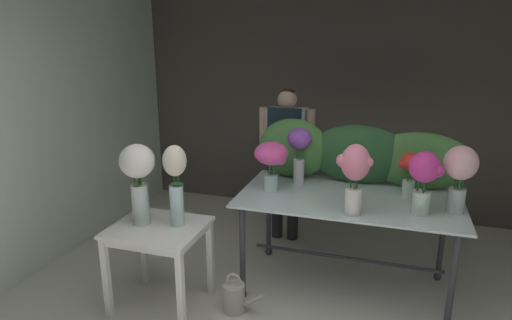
% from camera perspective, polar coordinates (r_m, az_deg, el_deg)
% --- Properties ---
extents(ground_plane, '(7.83, 7.83, 0.00)m').
position_cam_1_polar(ground_plane, '(4.34, 5.92, -14.49)').
color(ground_plane, beige).
extents(wall_back, '(4.98, 0.12, 2.93)m').
position_cam_1_polar(wall_back, '(5.55, 10.17, 8.20)').
color(wall_back, '#4C4742').
rests_on(wall_back, ground).
extents(wall_left, '(0.12, 3.68, 2.93)m').
position_cam_1_polar(wall_left, '(4.92, -23.35, 6.19)').
color(wall_left, silver).
rests_on(wall_left, ground).
extents(display_table_glass, '(1.83, 1.01, 0.88)m').
position_cam_1_polar(display_table_glass, '(3.86, 11.80, -6.41)').
color(display_table_glass, silver).
rests_on(display_table_glass, ground).
extents(side_table_white, '(0.72, 0.63, 0.72)m').
position_cam_1_polar(side_table_white, '(3.67, -12.46, -9.66)').
color(side_table_white, white).
rests_on(side_table_white, ground).
extents(florist, '(0.59, 0.24, 1.65)m').
position_cam_1_polar(florist, '(4.67, 3.92, 1.43)').
color(florist, '#232328').
rests_on(florist, ground).
extents(foliage_backdrop, '(1.91, 0.31, 0.56)m').
position_cam_1_polar(foliage_backdrop, '(4.10, 12.07, 0.79)').
color(foliage_backdrop, '#477F3D').
rests_on(foliage_backdrop, display_table_glass).
extents(vase_fuchsia_lilies, '(0.29, 0.29, 0.43)m').
position_cam_1_polar(vase_fuchsia_lilies, '(3.79, 2.01, 0.22)').
color(vase_fuchsia_lilies, silver).
rests_on(vase_fuchsia_lilies, display_table_glass).
extents(vase_blush_tulips, '(0.24, 0.24, 0.52)m').
position_cam_1_polar(vase_blush_tulips, '(3.64, 24.82, -1.36)').
color(vase_blush_tulips, silver).
rests_on(vase_blush_tulips, display_table_glass).
extents(vase_magenta_ranunculus, '(0.25, 0.22, 0.49)m').
position_cam_1_polar(vase_magenta_ranunculus, '(3.51, 20.87, -2.09)').
color(vase_magenta_ranunculus, silver).
rests_on(vase_magenta_ranunculus, display_table_glass).
extents(vase_scarlet_peonies, '(0.19, 0.16, 0.38)m').
position_cam_1_polar(vase_scarlet_peonies, '(3.86, 19.22, -1.30)').
color(vase_scarlet_peonies, silver).
rests_on(vase_scarlet_peonies, display_table_glass).
extents(vase_rosy_carnations, '(0.27, 0.22, 0.55)m').
position_cam_1_polar(vase_rosy_carnations, '(3.35, 12.59, -1.62)').
color(vase_rosy_carnations, silver).
rests_on(vase_rosy_carnations, display_table_glass).
extents(vase_violet_anemones, '(0.22, 0.22, 0.52)m').
position_cam_1_polar(vase_violet_anemones, '(3.97, 5.58, 1.59)').
color(vase_violet_anemones, silver).
rests_on(vase_violet_anemones, display_table_glass).
extents(vase_white_roses_tall, '(0.27, 0.27, 0.66)m').
position_cam_1_polar(vase_white_roses_tall, '(3.56, -14.96, -1.88)').
color(vase_white_roses_tall, silver).
rests_on(vase_white_roses_tall, side_table_white).
extents(vase_cream_lisianthus_tall, '(0.18, 0.18, 0.66)m').
position_cam_1_polar(vase_cream_lisianthus_tall, '(3.48, -10.33, -2.63)').
color(vase_cream_lisianthus_tall, silver).
rests_on(vase_cream_lisianthus_tall, side_table_white).
extents(watering_can, '(0.35, 0.18, 0.34)m').
position_cam_1_polar(watering_can, '(3.77, -2.80, -17.25)').
color(watering_can, '#B7B2A8').
rests_on(watering_can, ground).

